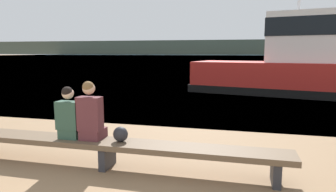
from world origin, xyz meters
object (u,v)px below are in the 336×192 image
object	(u,v)px
bench_main	(107,146)
tugboat_red	(294,69)
shopping_bag	(121,134)
person_left	(70,116)
person_right	(90,115)

from	to	relation	value
bench_main	tugboat_red	distance (m)	11.28
bench_main	shopping_bag	distance (m)	0.33
person_left	tugboat_red	world-z (taller)	tugboat_red
person_left	bench_main	bearing A→B (deg)	-0.73
bench_main	tugboat_red	bearing A→B (deg)	66.12
person_left	shopping_bag	distance (m)	0.97
bench_main	person_right	xyz separation A→B (m)	(-0.29, 0.01, 0.53)
person_left	person_right	size ratio (longest dim) A/B	0.90
person_left	tugboat_red	size ratio (longest dim) A/B	0.10
shopping_bag	tugboat_red	distance (m)	11.15
person_right	shopping_bag	xyz separation A→B (m)	(0.54, 0.01, -0.31)
tugboat_red	person_left	bearing A→B (deg)	165.73
person_left	shopping_bag	xyz separation A→B (m)	(0.94, 0.01, -0.26)
bench_main	tugboat_red	xyz separation A→B (m)	(4.55, 10.29, 0.79)
tugboat_red	shopping_bag	bearing A→B (deg)	170.01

